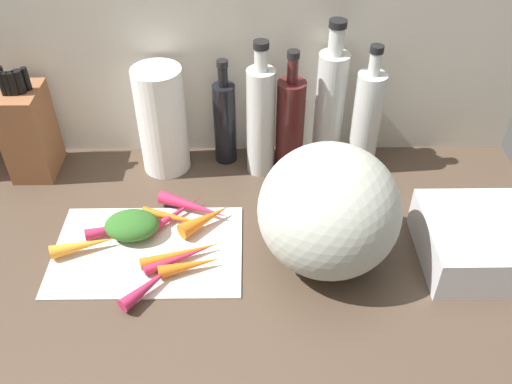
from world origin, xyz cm
name	(u,v)px	position (x,y,z in cm)	size (l,w,h in cm)	color
ground_plane	(173,252)	(0.00, 0.00, -1.50)	(170.00, 80.00, 3.00)	#47382B
wall_back	(177,41)	(0.00, 38.50, 30.00)	(170.00, 3.00, 60.00)	beige
cutting_board	(148,249)	(-5.15, -1.05, 0.40)	(40.33, 26.93, 0.80)	beige
carrot_0	(190,265)	(4.55, -7.45, 2.19)	(2.78, 2.78, 12.98)	orange
carrot_1	(84,245)	(-18.49, -1.52, 2.30)	(3.01, 3.01, 13.62)	orange
carrot_2	(181,257)	(2.45, -4.89, 1.86)	(2.11, 2.11, 16.02)	#B2264C
carrot_3	(182,254)	(2.53, -3.96, 2.07)	(2.54, 2.54, 17.52)	orange
carrot_4	(205,219)	(6.89, 6.10, 2.58)	(3.57, 3.57, 12.84)	orange
carrot_5	(120,228)	(-11.75, 4.02, 2.10)	(2.60, 2.60, 15.05)	#B2264C
carrot_6	(177,214)	(0.26, 8.78, 1.83)	(2.05, 2.05, 16.00)	#B2264C
carrot_7	(149,285)	(-3.09, -12.63, 2.23)	(2.86, 2.86, 13.62)	#B2264C
carrot_8	(194,207)	(4.07, 10.56, 2.38)	(3.16, 3.16, 17.66)	#B2264C
carrot_9	(177,217)	(0.43, 7.41, 1.93)	(2.26, 2.26, 15.66)	orange
carrot_greens_pile	(132,225)	(-8.93, 3.52, 3.31)	(11.88, 9.14, 5.03)	#2D6023
winter_squash	(329,210)	(32.49, -3.47, 13.40)	(28.36, 28.32, 26.81)	#B2B7A8
knife_block	(28,131)	(-36.76, 28.20, 11.81)	(9.97, 12.87, 28.19)	brown
paper_towel_roll	(162,121)	(-4.35, 29.50, 13.66)	(11.81, 11.81, 27.32)	white
bottle_0	(225,121)	(10.70, 32.49, 11.48)	(5.63, 5.63, 27.93)	black
bottle_1	(261,120)	(19.59, 27.84, 14.81)	(6.83, 6.83, 34.67)	silver
bottle_2	(290,124)	(26.81, 29.02, 12.75)	(6.96, 6.96, 31.78)	#471919
bottle_3	(330,105)	(36.63, 32.38, 15.90)	(7.39, 7.39, 37.46)	silver
bottle_4	(366,121)	(45.20, 28.70, 13.77)	(6.94, 6.94, 33.12)	silver
dish_rack	(480,242)	(64.54, -3.88, 4.79)	(23.72, 23.06, 9.58)	silver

